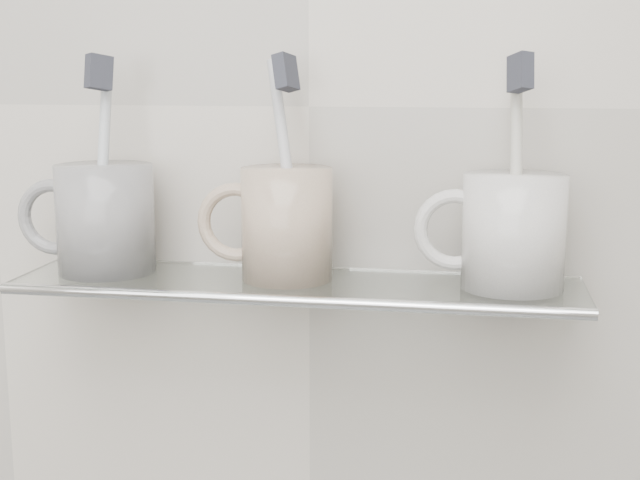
% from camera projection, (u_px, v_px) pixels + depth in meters
% --- Properties ---
extents(wall_back, '(2.50, 0.00, 2.50)m').
position_uv_depth(wall_back, '(309.00, 106.00, 0.82)').
color(wall_back, beige).
rests_on(wall_back, ground).
extents(shelf_glass, '(0.50, 0.12, 0.01)m').
position_uv_depth(shelf_glass, '(296.00, 285.00, 0.79)').
color(shelf_glass, silver).
rests_on(shelf_glass, wall_back).
extents(shelf_rail, '(0.50, 0.01, 0.01)m').
position_uv_depth(shelf_rail, '(283.00, 301.00, 0.73)').
color(shelf_rail, silver).
rests_on(shelf_rail, shelf_glass).
extents(bracket_left, '(0.02, 0.03, 0.02)m').
position_uv_depth(bracket_left, '(96.00, 276.00, 0.87)').
color(bracket_left, silver).
rests_on(bracket_left, wall_back).
extents(bracket_right, '(0.02, 0.03, 0.02)m').
position_uv_depth(bracket_right, '(536.00, 294.00, 0.80)').
color(bracket_right, silver).
rests_on(bracket_right, wall_back).
extents(mug_left, '(0.10, 0.10, 0.10)m').
position_uv_depth(mug_left, '(106.00, 219.00, 0.81)').
color(mug_left, silver).
rests_on(mug_left, shelf_glass).
extents(mug_left_handle, '(0.07, 0.01, 0.07)m').
position_uv_depth(mug_left_handle, '(54.00, 217.00, 0.82)').
color(mug_left_handle, silver).
rests_on(mug_left_handle, mug_left).
extents(toothbrush_left, '(0.02, 0.05, 0.19)m').
position_uv_depth(toothbrush_left, '(103.00, 162.00, 0.80)').
color(toothbrush_left, silver).
rests_on(toothbrush_left, mug_left).
extents(bristles_left, '(0.02, 0.03, 0.03)m').
position_uv_depth(bristles_left, '(99.00, 72.00, 0.79)').
color(bristles_left, '#2D2F39').
rests_on(bristles_left, toothbrush_left).
extents(mug_center, '(0.10, 0.10, 0.10)m').
position_uv_depth(mug_center, '(287.00, 224.00, 0.78)').
color(mug_center, beige).
rests_on(mug_center, shelf_glass).
extents(mug_center_handle, '(0.07, 0.01, 0.07)m').
position_uv_depth(mug_center_handle, '(236.00, 222.00, 0.79)').
color(mug_center_handle, beige).
rests_on(mug_center_handle, mug_center).
extents(toothbrush_center, '(0.05, 0.06, 0.19)m').
position_uv_depth(toothbrush_center, '(287.00, 166.00, 0.77)').
color(toothbrush_center, silver).
rests_on(toothbrush_center, mug_center).
extents(bristles_center, '(0.02, 0.03, 0.04)m').
position_uv_depth(bristles_center, '(286.00, 72.00, 0.76)').
color(bristles_center, '#2D2F39').
rests_on(bristles_center, toothbrush_center).
extents(mug_right, '(0.10, 0.10, 0.10)m').
position_uv_depth(mug_right, '(514.00, 232.00, 0.75)').
color(mug_right, white).
rests_on(mug_right, shelf_glass).
extents(mug_right_handle, '(0.07, 0.01, 0.07)m').
position_uv_depth(mug_right_handle, '(455.00, 230.00, 0.76)').
color(mug_right_handle, white).
rests_on(mug_right_handle, mug_right).
extents(toothbrush_right, '(0.02, 0.06, 0.19)m').
position_uv_depth(toothbrush_right, '(516.00, 170.00, 0.74)').
color(toothbrush_right, beige).
rests_on(toothbrush_right, mug_right).
extents(bristles_right, '(0.02, 0.03, 0.04)m').
position_uv_depth(bristles_right, '(520.00, 72.00, 0.73)').
color(bristles_right, '#2D2F39').
rests_on(bristles_right, toothbrush_right).
extents(chrome_cap, '(0.04, 0.04, 0.02)m').
position_uv_depth(chrome_cap, '(533.00, 279.00, 0.76)').
color(chrome_cap, silver).
rests_on(chrome_cap, shelf_glass).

